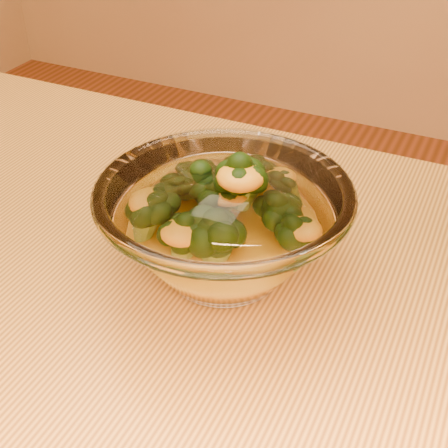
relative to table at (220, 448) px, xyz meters
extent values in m
cube|color=gold|center=(0.00, 0.00, 0.08)|extent=(1.20, 0.80, 0.04)
cylinder|color=brown|center=(-0.54, 0.34, -0.30)|extent=(0.06, 0.06, 0.71)
ellipsoid|color=white|center=(-0.05, 0.11, 0.11)|extent=(0.10, 0.10, 0.02)
torus|color=white|center=(-0.05, 0.11, 0.19)|extent=(0.22, 0.22, 0.01)
ellipsoid|color=orange|center=(-0.05, 0.11, 0.13)|extent=(0.12, 0.12, 0.03)
camera|label=1|loc=(0.14, -0.29, 0.47)|focal=50.00mm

